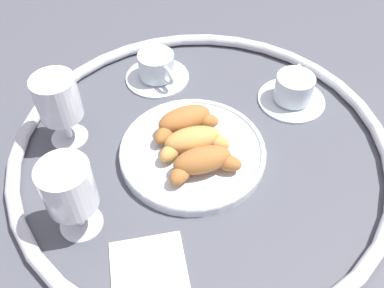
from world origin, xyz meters
name	(u,v)px	position (x,y,z in m)	size (l,w,h in m)	color
ground_plane	(202,149)	(0.00, 0.00, 0.00)	(2.20, 2.20, 0.00)	#4C4F56
table_chrome_rim	(202,145)	(0.00, 0.00, 0.01)	(0.69, 0.69, 0.02)	silver
pastry_plate	(192,151)	(0.02, 0.00, 0.01)	(0.26, 0.26, 0.02)	silver
croissant_large	(183,122)	(0.01, -0.05, 0.04)	(0.13, 0.09, 0.04)	#AD6B33
croissant_small	(192,141)	(0.02, 0.00, 0.04)	(0.12, 0.10, 0.04)	#D6994C
croissant_extra	(203,162)	(0.04, 0.05, 0.04)	(0.13, 0.10, 0.04)	#AD6B33
coffee_cup_near	(293,91)	(-0.23, 0.02, 0.03)	(0.14, 0.14, 0.06)	silver
coffee_cup_far	(157,69)	(-0.06, -0.21, 0.03)	(0.14, 0.14, 0.06)	silver
juice_glass_left	(69,189)	(0.25, -0.01, 0.10)	(0.08, 0.08, 0.14)	white
juice_glass_right	(58,100)	(0.17, -0.18, 0.09)	(0.08, 0.08, 0.14)	white
folded_napkin	(149,270)	(0.22, 0.12, 0.00)	(0.11, 0.11, 0.01)	silver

